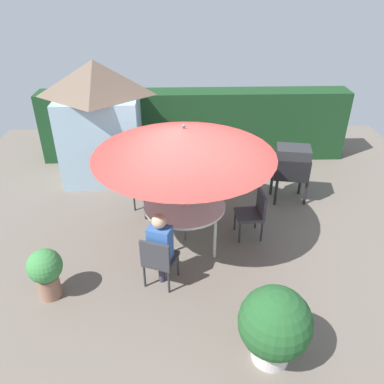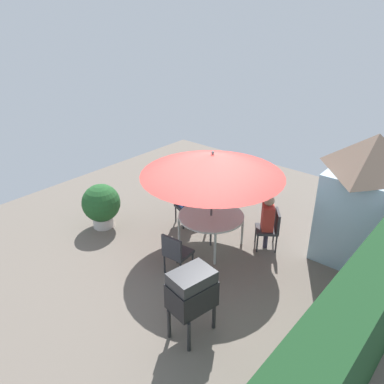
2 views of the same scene
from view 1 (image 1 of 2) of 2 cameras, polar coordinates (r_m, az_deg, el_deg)
name	(u,v)px [view 1 (image 1 of 2)]	position (r m, az deg, el deg)	size (l,w,h in m)	color
ground_plane	(201,238)	(7.12, 1.33, -6.85)	(11.00, 11.00, 0.00)	#6B6056
hedge_backdrop	(194,125)	(9.78, 0.30, 9.88)	(7.50, 0.66, 1.71)	#193D1E
garden_shed	(100,121)	(8.83, -13.42, 10.21)	(1.85, 1.55, 2.66)	#9EBCD1
patio_table	(185,207)	(6.68, -1.09, -2.22)	(1.41, 1.41, 0.76)	white
patio_umbrella	(184,141)	(6.10, -1.20, 7.48)	(2.96, 2.96, 2.22)	#4C4C51
bbq_grill	(292,163)	(8.09, 14.54, 4.13)	(0.78, 0.62, 1.20)	black
chair_near_shed	(145,187)	(7.69, -6.98, 0.71)	(0.65, 0.65, 0.90)	#38383D
chair_far_side	(159,259)	(5.90, -4.96, -9.76)	(0.59, 0.60, 0.90)	#38383D
chair_toward_hedge	(254,211)	(6.99, 9.13, -2.83)	(0.50, 0.50, 0.90)	#38383D
potted_plant_by_shed	(46,270)	(6.10, -20.80, -10.77)	(0.51, 0.51, 0.84)	#936651
potted_plant_by_grill	(275,325)	(5.01, 12.10, -18.62)	(0.90, 0.90, 1.09)	silver
person_in_red	(146,177)	(7.49, -6.75, 2.19)	(0.42, 0.40, 1.26)	#CC3D33
person_in_blue	(160,241)	(5.80, -4.75, -7.27)	(0.40, 0.34, 1.26)	#3866B2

